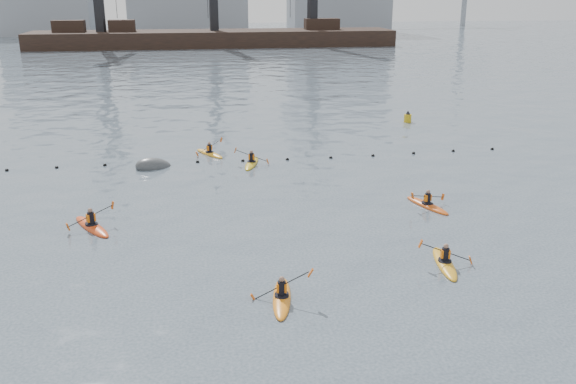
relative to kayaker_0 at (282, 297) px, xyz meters
name	(u,v)px	position (x,y,z in m)	size (l,w,h in m)	color
ground	(362,339)	(2.24, -3.07, -0.10)	(400.00, 400.00, 0.00)	#35444D
float_line	(265,159)	(1.74, 19.46, -0.07)	(33.24, 0.73, 0.24)	black
barge_pier	(214,37)	(2.01, 106.92, 1.79)	(72.00, 19.30, 29.50)	black
kayaker_0	(282,297)	(0.00, 0.00, 0.00)	(2.32, 3.38, 1.38)	orange
kayaker_1	(445,262)	(7.18, 1.91, 0.00)	(2.30, 3.41, 1.24)	orange
kayaker_2	(92,226)	(-8.02, 8.53, 0.01)	(2.43, 3.44, 1.22)	#D94114
kayaker_3	(252,163)	(0.75, 18.56, 0.00)	(2.25, 3.40, 1.22)	gold
kayaker_4	(427,205)	(9.13, 8.90, 0.00)	(2.13, 3.31, 1.06)	#C64C12
kayaker_5	(210,153)	(-1.90, 21.54, 0.00)	(2.13, 3.04, 1.17)	orange
mooring_buoy	(154,167)	(-5.59, 18.84, -0.10)	(2.44, 1.44, 1.22)	#3C3E41
nav_buoy	(408,118)	(15.47, 29.80, 0.25)	(0.63, 0.63, 1.15)	gold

